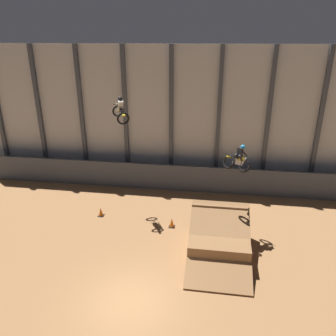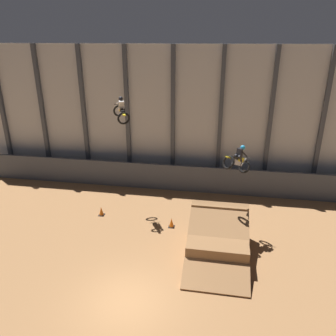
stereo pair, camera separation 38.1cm
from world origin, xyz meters
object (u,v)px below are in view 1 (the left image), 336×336
dirt_ramp (219,238)px  traffic_cone_near_ramp (172,223)px  rider_bike_left_air (121,111)px  rider_bike_right_air (238,160)px  traffic_cone_arena_edge (101,212)px

dirt_ramp → traffic_cone_near_ramp: 3.36m
rider_bike_left_air → traffic_cone_near_ramp: (3.29, -1.71, -6.23)m
rider_bike_left_air → rider_bike_right_air: size_ratio=1.04×
dirt_ramp → rider_bike_left_air: 9.10m
rider_bike_right_air → traffic_cone_near_ramp: bearing=-139.1°
dirt_ramp → rider_bike_right_air: size_ratio=2.84×
traffic_cone_near_ramp → traffic_cone_arena_edge: bearing=172.4°
rider_bike_left_air → rider_bike_right_air: rider_bike_left_air is taller
traffic_cone_near_ramp → traffic_cone_arena_edge: same height
dirt_ramp → traffic_cone_arena_edge: dirt_ramp is taller
dirt_ramp → traffic_cone_arena_edge: size_ratio=8.42×
traffic_cone_near_ramp → dirt_ramp: bearing=-34.1°
rider_bike_left_air → traffic_cone_arena_edge: bearing=-168.1°
rider_bike_right_air → traffic_cone_near_ramp: (-3.53, 0.16, -4.24)m
rider_bike_right_air → dirt_ramp: bearing=-70.9°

